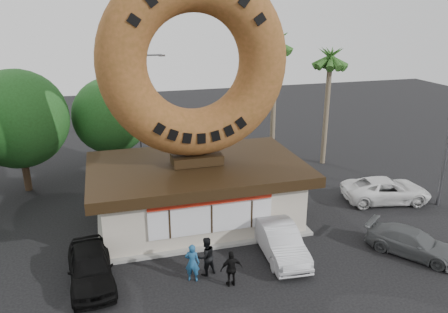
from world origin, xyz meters
The scene contains 16 objects.
ground centered at (0.00, 0.00, 0.00)m, with size 90.00×90.00×0.00m, color black.
donut_shop centered at (0.00, 5.98, 1.77)m, with size 11.20×7.20×3.80m.
giant_donut centered at (0.00, 6.00, 8.51)m, with size 9.43×9.43×2.40m, color brown.
tree_west centered at (-9.50, 13.00, 4.64)m, with size 6.00×6.00×7.65m.
tree_mid centered at (-4.00, 15.00, 4.02)m, with size 5.20×5.20×6.63m.
palm_near centered at (7.50, 14.00, 8.41)m, with size 2.60×2.60×9.75m.
palm_far centered at (11.00, 12.50, 7.48)m, with size 2.60×2.60×8.75m.
street_lamp centered at (-1.86, 16.00, 4.48)m, with size 2.11×0.20×8.00m.
traffic_signal centered at (14.00, 3.99, 3.87)m, with size 0.30×0.38×6.07m.
person_left centered at (-1.44, 0.60, 0.86)m, with size 0.63×0.41×1.72m, color navy.
person_center centered at (-0.77, 0.90, 0.88)m, with size 0.85×0.66×1.76m, color black.
person_right centered at (0.05, -0.21, 0.81)m, with size 0.95×0.39×1.61m, color black.
car_black centered at (-5.59, 1.61, 0.76)m, with size 1.79×4.45×1.52m, color black.
car_silver centered at (2.90, 1.47, 0.75)m, with size 1.58×4.54×1.50m, color #B1B2B7.
car_grey centered at (8.92, -0.17, 0.61)m, with size 1.71×4.21×1.22m, color #55585A.
car_white centered at (11.36, 5.33, 0.71)m, with size 2.37×5.14×1.43m, color silver.
Camera 1 is at (-4.49, -15.09, 11.08)m, focal length 35.00 mm.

